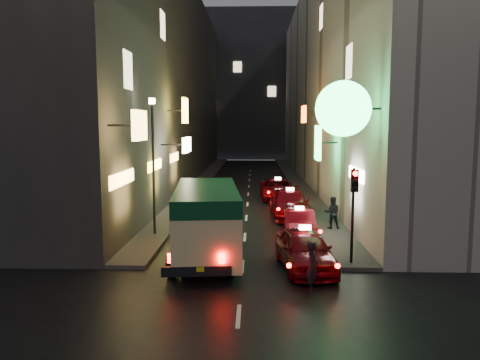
# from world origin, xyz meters

# --- Properties ---
(building_left) EXTENTS (7.60, 52.00, 18.00)m
(building_left) POSITION_xyz_m (-8.00, 33.99, 9.00)
(building_left) COLOR #3B3836
(building_left) RESTS_ON ground
(building_right) EXTENTS (8.37, 52.00, 18.00)m
(building_right) POSITION_xyz_m (8.00, 33.99, 9.00)
(building_right) COLOR #B4AFA5
(building_right) RESTS_ON ground
(building_far) EXTENTS (30.00, 10.00, 22.00)m
(building_far) POSITION_xyz_m (0.00, 66.00, 11.00)
(building_far) COLOR #37373C
(building_far) RESTS_ON ground
(sidewalk_left) EXTENTS (1.50, 52.00, 0.15)m
(sidewalk_left) POSITION_xyz_m (-4.25, 34.00, 0.07)
(sidewalk_left) COLOR #454340
(sidewalk_left) RESTS_ON ground
(sidewalk_right) EXTENTS (1.50, 52.00, 0.15)m
(sidewalk_right) POSITION_xyz_m (4.25, 34.00, 0.07)
(sidewalk_right) COLOR #454340
(sidewalk_right) RESTS_ON ground
(minibus) EXTENTS (2.93, 6.75, 2.82)m
(minibus) POSITION_xyz_m (-1.40, 9.35, 1.78)
(minibus) COLOR #F9E49C
(minibus) RESTS_ON ground
(taxi_near) EXTENTS (2.77, 5.52, 1.86)m
(taxi_near) POSITION_xyz_m (2.25, 8.25, 0.84)
(taxi_near) COLOR #6A040D
(taxi_near) RESTS_ON ground
(taxi_second) EXTENTS (2.07, 4.75, 1.66)m
(taxi_second) POSITION_xyz_m (2.52, 13.05, 0.75)
(taxi_second) COLOR #6A040D
(taxi_second) RESTS_ON ground
(taxi_third) EXTENTS (2.48, 5.60, 1.93)m
(taxi_third) POSITION_xyz_m (2.45, 17.85, 0.88)
(taxi_third) COLOR #6A040D
(taxi_third) RESTS_ON ground
(taxi_far) EXTENTS (2.25, 5.16, 1.79)m
(taxi_far) POSITION_xyz_m (2.10, 24.07, 0.81)
(taxi_far) COLOR #6A040D
(taxi_far) RESTS_ON ground
(pedestrian_crossing) EXTENTS (0.47, 0.64, 1.78)m
(pedestrian_crossing) POSITION_xyz_m (2.25, 5.99, 0.89)
(pedestrian_crossing) COLOR black
(pedestrian_crossing) RESTS_ON ground
(pedestrian_sidewalk) EXTENTS (0.68, 0.45, 1.77)m
(pedestrian_sidewalk) POSITION_xyz_m (4.24, 14.32, 1.03)
(pedestrian_sidewalk) COLOR black
(pedestrian_sidewalk) RESTS_ON sidewalk_right
(traffic_light) EXTENTS (0.26, 0.43, 3.50)m
(traffic_light) POSITION_xyz_m (4.00, 8.47, 2.69)
(traffic_light) COLOR black
(traffic_light) RESTS_ON sidewalk_right
(lamp_post) EXTENTS (0.28, 0.28, 6.22)m
(lamp_post) POSITION_xyz_m (-4.20, 13.00, 3.72)
(lamp_post) COLOR black
(lamp_post) RESTS_ON sidewalk_left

